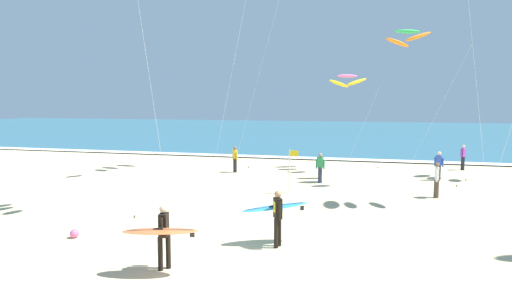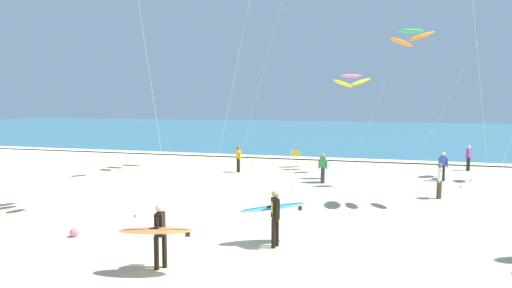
{
  "view_description": "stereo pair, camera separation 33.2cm",
  "coord_description": "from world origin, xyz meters",
  "px_view_note": "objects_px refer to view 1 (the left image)",
  "views": [
    {
      "loc": [
        3.16,
        -9.9,
        4.34
      ],
      "look_at": [
        -0.96,
        5.94,
        2.72
      ],
      "focal_mm": 30.69,
      "sensor_mm": 36.0,
      "label": 1
    },
    {
      "loc": [
        3.48,
        -9.81,
        4.34
      ],
      "look_at": [
        -0.96,
        5.94,
        2.72
      ],
      "focal_mm": 30.69,
      "sensor_mm": 36.0,
      "label": 2
    }
  ],
  "objects_px": {
    "bystander_purple_top": "(463,157)",
    "lifeguard_flag": "(291,167)",
    "bystander_green_top": "(320,168)",
    "kite_arc_rose_extra": "(347,81)",
    "bystander_white_top": "(437,180)",
    "beach_ball": "(74,233)",
    "bystander_yellow_top": "(235,159)",
    "bystander_blue_top": "(439,166)",
    "surfer_trailing": "(162,232)",
    "surfer_lead": "(276,211)",
    "kite_arc_emerald_close": "(407,37)"
  },
  "relations": [
    {
      "from": "bystander_green_top",
      "to": "bystander_white_top",
      "type": "xyz_separation_m",
      "value": [
        5.45,
        -2.27,
        0.0
      ]
    },
    {
      "from": "surfer_trailing",
      "to": "lifeguard_flag",
      "type": "distance_m",
      "value": 10.26
    },
    {
      "from": "surfer_lead",
      "to": "bystander_white_top",
      "type": "distance_m",
      "value": 9.9
    },
    {
      "from": "lifeguard_flag",
      "to": "beach_ball",
      "type": "relative_size",
      "value": 7.5
    },
    {
      "from": "bystander_purple_top",
      "to": "lifeguard_flag",
      "type": "relative_size",
      "value": 0.76
    },
    {
      "from": "bystander_blue_top",
      "to": "bystander_purple_top",
      "type": "relative_size",
      "value": 1.0
    },
    {
      "from": "surfer_trailing",
      "to": "bystander_blue_top",
      "type": "bearing_deg",
      "value": 60.75
    },
    {
      "from": "bystander_green_top",
      "to": "lifeguard_flag",
      "type": "height_order",
      "value": "lifeguard_flag"
    },
    {
      "from": "bystander_blue_top",
      "to": "bystander_yellow_top",
      "type": "bearing_deg",
      "value": -178.94
    },
    {
      "from": "bystander_green_top",
      "to": "bystander_white_top",
      "type": "bearing_deg",
      "value": -22.58
    },
    {
      "from": "surfer_trailing",
      "to": "bystander_yellow_top",
      "type": "bearing_deg",
      "value": 100.58
    },
    {
      "from": "surfer_trailing",
      "to": "lifeguard_flag",
      "type": "height_order",
      "value": "lifeguard_flag"
    },
    {
      "from": "bystander_yellow_top",
      "to": "beach_ball",
      "type": "bearing_deg",
      "value": -94.76
    },
    {
      "from": "bystander_green_top",
      "to": "bystander_white_top",
      "type": "height_order",
      "value": "same"
    },
    {
      "from": "surfer_lead",
      "to": "surfer_trailing",
      "type": "xyz_separation_m",
      "value": [
        -2.36,
        -2.76,
        -0.0
      ]
    },
    {
      "from": "bystander_white_top",
      "to": "bystander_yellow_top",
      "type": "xyz_separation_m",
      "value": [
        -10.85,
        4.46,
        0.0
      ]
    },
    {
      "from": "bystander_green_top",
      "to": "lifeguard_flag",
      "type": "relative_size",
      "value": 0.76
    },
    {
      "from": "bystander_purple_top",
      "to": "bystander_white_top",
      "type": "xyz_separation_m",
      "value": [
        -2.76,
        -8.86,
        0.0
      ]
    },
    {
      "from": "kite_arc_rose_extra",
      "to": "beach_ball",
      "type": "bearing_deg",
      "value": -114.99
    },
    {
      "from": "bystander_blue_top",
      "to": "kite_arc_emerald_close",
      "type": "bearing_deg",
      "value": -149.58
    },
    {
      "from": "lifeguard_flag",
      "to": "beach_ball",
      "type": "height_order",
      "value": "lifeguard_flag"
    },
    {
      "from": "kite_arc_rose_extra",
      "to": "bystander_blue_top",
      "type": "xyz_separation_m",
      "value": [
        5.13,
        -2.53,
        -4.77
      ]
    },
    {
      "from": "kite_arc_rose_extra",
      "to": "bystander_blue_top",
      "type": "relative_size",
      "value": 3.76
    },
    {
      "from": "surfer_trailing",
      "to": "kite_arc_emerald_close",
      "type": "xyz_separation_m",
      "value": [
        6.79,
        14.45,
        6.57
      ]
    },
    {
      "from": "surfer_lead",
      "to": "surfer_trailing",
      "type": "distance_m",
      "value": 3.63
    },
    {
      "from": "kite_arc_rose_extra",
      "to": "bystander_yellow_top",
      "type": "height_order",
      "value": "kite_arc_rose_extra"
    },
    {
      "from": "bystander_green_top",
      "to": "lifeguard_flag",
      "type": "xyz_separation_m",
      "value": [
        -1.05,
        -3.03,
        0.45
      ]
    },
    {
      "from": "bystander_blue_top",
      "to": "bystander_green_top",
      "type": "xyz_separation_m",
      "value": [
        -6.19,
        -2.41,
        0.0
      ]
    },
    {
      "from": "kite_arc_emerald_close",
      "to": "bystander_white_top",
      "type": "distance_m",
      "value": 7.76
    },
    {
      "from": "bystander_green_top",
      "to": "bystander_purple_top",
      "type": "bearing_deg",
      "value": 38.78
    },
    {
      "from": "bystander_purple_top",
      "to": "bystander_yellow_top",
      "type": "relative_size",
      "value": 1.0
    },
    {
      "from": "kite_arc_emerald_close",
      "to": "bystander_white_top",
      "type": "xyz_separation_m",
      "value": [
        1.19,
        -3.53,
        -6.8
      ]
    },
    {
      "from": "bystander_white_top",
      "to": "beach_ball",
      "type": "relative_size",
      "value": 5.68
    },
    {
      "from": "kite_arc_rose_extra",
      "to": "bystander_white_top",
      "type": "xyz_separation_m",
      "value": [
        4.39,
        -7.2,
        -4.77
      ]
    },
    {
      "from": "surfer_lead",
      "to": "bystander_yellow_top",
      "type": "distance_m",
      "value": 13.66
    },
    {
      "from": "kite_arc_emerald_close",
      "to": "bystander_green_top",
      "type": "distance_m",
      "value": 8.13
    },
    {
      "from": "surfer_trailing",
      "to": "bystander_blue_top",
      "type": "xyz_separation_m",
      "value": [
        8.73,
        15.58,
        -0.23
      ]
    },
    {
      "from": "surfer_trailing",
      "to": "kite_arc_rose_extra",
      "type": "relative_size",
      "value": 0.33
    },
    {
      "from": "bystander_white_top",
      "to": "surfer_trailing",
      "type": "bearing_deg",
      "value": -126.18
    },
    {
      "from": "surfer_lead",
      "to": "bystander_blue_top",
      "type": "height_order",
      "value": "surfer_lead"
    },
    {
      "from": "bystander_green_top",
      "to": "bystander_yellow_top",
      "type": "xyz_separation_m",
      "value": [
        -5.4,
        2.19,
        0.0
      ]
    },
    {
      "from": "bystander_purple_top",
      "to": "bystander_white_top",
      "type": "height_order",
      "value": "same"
    },
    {
      "from": "surfer_trailing",
      "to": "bystander_purple_top",
      "type": "height_order",
      "value": "surfer_trailing"
    },
    {
      "from": "surfer_trailing",
      "to": "bystander_blue_top",
      "type": "height_order",
      "value": "surfer_trailing"
    },
    {
      "from": "bystander_white_top",
      "to": "lifeguard_flag",
      "type": "distance_m",
      "value": 6.56
    },
    {
      "from": "kite_arc_rose_extra",
      "to": "bystander_purple_top",
      "type": "relative_size",
      "value": 3.76
    },
    {
      "from": "bystander_white_top",
      "to": "bystander_yellow_top",
      "type": "height_order",
      "value": "same"
    },
    {
      "from": "beach_ball",
      "to": "bystander_yellow_top",
      "type": "bearing_deg",
      "value": 85.24
    },
    {
      "from": "surfer_lead",
      "to": "bystander_green_top",
      "type": "xyz_separation_m",
      "value": [
        0.17,
        10.42,
        -0.23
      ]
    },
    {
      "from": "bystander_blue_top",
      "to": "beach_ball",
      "type": "relative_size",
      "value": 5.68
    }
  ]
}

